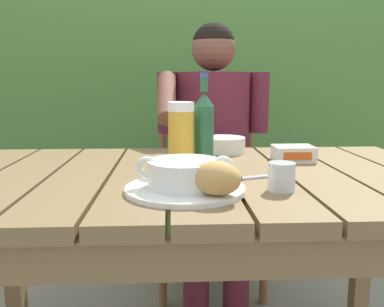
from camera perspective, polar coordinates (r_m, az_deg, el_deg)
The scene contains 13 objects.
dining_table at distance 1.15m, azimuth 0.80°, elevation -7.17°, with size 1.42×0.83×0.75m.
hedge_backdrop at distance 2.88m, azimuth -1.74°, elevation 14.79°, with size 3.13×0.97×2.64m.
chair_near_diner at distance 2.02m, azimuth 2.39°, elevation -5.23°, with size 0.49×0.43×0.92m.
person_eating at distance 1.78m, azimuth 2.94°, elevation 1.42°, with size 0.48×0.47×1.24m.
serving_plate at distance 0.93m, azimuth -0.97°, elevation -4.98°, with size 0.27×0.27×0.01m.
soup_bowl at distance 0.92m, azimuth -0.98°, elevation -2.71°, with size 0.22×0.17×0.07m.
bread_roll at distance 0.85m, azimuth 3.45°, elevation -3.45°, with size 0.13×0.12×0.07m.
beer_glass at distance 1.11m, azimuth -1.53°, elevation 2.30°, with size 0.07×0.07×0.19m.
beer_bottle at distance 1.16m, azimuth 1.67°, elevation 3.43°, with size 0.06×0.06×0.27m.
water_glass_small at distance 0.95m, azimuth 12.40°, elevation -3.20°, with size 0.06×0.06×0.07m.
butter_tub at distance 1.31m, azimuth 13.97°, elevation -0.01°, with size 0.12×0.09×0.05m.
table_knife at distance 1.05m, azimuth 6.63°, elevation -3.45°, with size 0.16×0.07×0.01m.
diner_bowl at distance 1.43m, azimuth 4.46°, elevation 1.21°, with size 0.15×0.15×0.05m.
Camera 1 is at (-0.07, -1.09, 1.00)m, focal length 38.15 mm.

